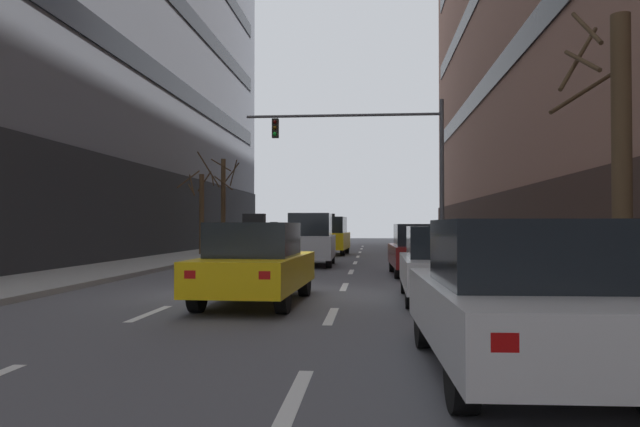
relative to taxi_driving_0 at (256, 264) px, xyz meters
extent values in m
plane|color=#515156|center=(0.00, 1.49, -0.82)|extent=(120.00, 120.00, 0.00)
cube|color=gray|center=(6.63, 1.49, -0.75)|extent=(3.35, 80.00, 0.14)
cube|color=silver|center=(-1.65, -1.51, -0.81)|extent=(0.16, 2.00, 0.01)
cube|color=silver|center=(-1.65, 3.49, -0.81)|extent=(0.16, 2.00, 0.01)
cube|color=silver|center=(-1.65, 8.49, -0.81)|extent=(0.16, 2.00, 0.01)
cube|color=silver|center=(-1.65, 13.49, -0.81)|extent=(0.16, 2.00, 0.01)
cube|color=silver|center=(-1.65, 18.49, -0.81)|extent=(0.16, 2.00, 0.01)
cube|color=silver|center=(-1.65, 23.49, -0.81)|extent=(0.16, 2.00, 0.01)
cube|color=silver|center=(-1.65, 28.49, -0.81)|extent=(0.16, 2.00, 0.01)
cube|color=silver|center=(-1.65, 33.49, -0.81)|extent=(0.16, 2.00, 0.01)
cube|color=silver|center=(1.65, -6.51, -0.81)|extent=(0.16, 2.00, 0.01)
cube|color=silver|center=(1.65, -1.51, -0.81)|extent=(0.16, 2.00, 0.01)
cube|color=silver|center=(1.65, 3.49, -0.81)|extent=(0.16, 2.00, 0.01)
cube|color=silver|center=(1.65, 8.49, -0.81)|extent=(0.16, 2.00, 0.01)
cube|color=silver|center=(1.65, 13.49, -0.81)|extent=(0.16, 2.00, 0.01)
cube|color=silver|center=(1.65, 18.49, -0.81)|extent=(0.16, 2.00, 0.01)
cube|color=silver|center=(1.65, 23.49, -0.81)|extent=(0.16, 2.00, 0.01)
cube|color=silver|center=(1.65, 28.49, -0.81)|extent=(0.16, 2.00, 0.01)
cube|color=silver|center=(1.65, 33.49, -0.81)|extent=(0.16, 2.00, 0.01)
cylinder|color=black|center=(-0.76, 1.43, -0.49)|extent=(0.24, 0.67, 0.66)
cylinder|color=black|center=(0.85, 1.38, -0.49)|extent=(0.24, 0.67, 0.66)
cylinder|color=black|center=(-0.84, -1.27, -0.49)|extent=(0.24, 0.67, 0.66)
cylinder|color=black|center=(0.76, -1.32, -0.49)|extent=(0.24, 0.67, 0.66)
cube|color=yellow|center=(0.00, 0.05, -0.17)|extent=(1.98, 4.47, 0.64)
cube|color=black|center=(0.00, -0.15, 0.50)|extent=(1.66, 1.96, 0.68)
cube|color=white|center=(-0.58, 2.24, -0.05)|extent=(0.20, 0.09, 0.14)
cube|color=red|center=(-0.71, -2.09, -0.05)|extent=(0.20, 0.09, 0.14)
cube|color=white|center=(0.72, 2.20, -0.05)|extent=(0.20, 0.09, 0.14)
cube|color=red|center=(0.58, -2.13, -0.05)|extent=(0.20, 0.09, 0.14)
cube|color=black|center=(0.00, -0.15, 0.93)|extent=(0.45, 0.21, 0.18)
cylinder|color=black|center=(-4.05, 18.06, -0.48)|extent=(0.24, 0.67, 0.67)
cylinder|color=black|center=(-2.43, 18.10, -0.48)|extent=(0.24, 0.67, 0.67)
cylinder|color=black|center=(-3.98, 15.33, -0.48)|extent=(0.24, 0.67, 0.67)
cylinder|color=black|center=(-2.36, 15.37, -0.48)|extent=(0.24, 0.67, 0.67)
cube|color=yellow|center=(-3.20, 16.71, -0.16)|extent=(1.98, 4.50, 0.65)
cube|color=black|center=(-3.20, 16.51, 0.51)|extent=(1.67, 1.97, 0.69)
cube|color=white|center=(-3.91, 18.88, -0.05)|extent=(0.20, 0.09, 0.14)
cube|color=red|center=(-3.79, 14.51, -0.05)|extent=(0.20, 0.09, 0.14)
cube|color=white|center=(-2.61, 18.92, -0.05)|extent=(0.20, 0.09, 0.14)
cube|color=red|center=(-2.49, 14.55, -0.05)|extent=(0.20, 0.09, 0.14)
cube|color=black|center=(-3.20, 16.51, 0.94)|extent=(0.45, 0.21, 0.18)
cylinder|color=black|center=(-0.84, 12.75, -0.50)|extent=(0.23, 0.64, 0.64)
cylinder|color=black|center=(0.71, 12.79, -0.50)|extent=(0.23, 0.64, 0.64)
cylinder|color=black|center=(-0.78, 10.14, -0.50)|extent=(0.23, 0.64, 0.64)
cylinder|color=black|center=(0.77, 10.17, -0.50)|extent=(0.23, 0.64, 0.64)
cube|color=#B7BABF|center=(-0.04, 11.46, -0.06)|extent=(1.88, 4.30, 0.87)
cube|color=black|center=(-0.04, 11.46, 0.81)|extent=(1.61, 2.55, 0.87)
cube|color=white|center=(-0.71, 13.54, 0.09)|extent=(0.20, 0.08, 0.14)
cube|color=red|center=(-0.62, 9.36, 0.09)|extent=(0.20, 0.08, 0.14)
cube|color=white|center=(0.54, 13.57, 0.09)|extent=(0.20, 0.08, 0.14)
cube|color=red|center=(0.63, 9.38, 0.09)|extent=(0.20, 0.08, 0.14)
cylinder|color=black|center=(-4.15, 23.81, -0.49)|extent=(0.24, 0.65, 0.65)
cylinder|color=black|center=(-2.58, 23.87, -0.49)|extent=(0.24, 0.65, 0.65)
cylinder|color=black|center=(-4.06, 21.17, -0.49)|extent=(0.24, 0.65, 0.65)
cylinder|color=black|center=(-2.49, 21.23, -0.49)|extent=(0.24, 0.65, 0.65)
cube|color=yellow|center=(-3.32, 22.52, -0.18)|extent=(1.95, 4.36, 0.63)
cube|color=black|center=(-3.31, 22.32, 0.46)|extent=(1.63, 1.91, 0.67)
cube|color=white|center=(-4.02, 24.61, -0.07)|extent=(0.20, 0.08, 0.14)
cube|color=red|center=(-3.88, 20.39, -0.07)|extent=(0.20, 0.08, 0.14)
cube|color=white|center=(-2.76, 24.65, -0.07)|extent=(0.20, 0.08, 0.14)
cube|color=red|center=(-2.62, 20.43, -0.07)|extent=(0.20, 0.08, 0.14)
cube|color=black|center=(-3.31, 22.32, 0.88)|extent=(0.44, 0.21, 0.18)
cylinder|color=black|center=(-0.59, 21.83, -0.50)|extent=(0.24, 0.65, 0.64)
cylinder|color=black|center=(0.96, 21.76, -0.50)|extent=(0.24, 0.65, 0.64)
cylinder|color=black|center=(-0.71, 19.22, -0.50)|extent=(0.24, 0.65, 0.64)
cylinder|color=black|center=(0.84, 19.15, -0.50)|extent=(0.24, 0.65, 0.64)
cube|color=yellow|center=(0.13, 20.49, -0.06)|extent=(1.97, 4.33, 0.87)
cube|color=black|center=(0.13, 20.49, 0.81)|extent=(1.66, 2.58, 0.87)
cube|color=white|center=(-0.40, 22.60, 0.09)|extent=(0.20, 0.09, 0.14)
cube|color=red|center=(-0.59, 18.43, 0.09)|extent=(0.20, 0.09, 0.14)
cube|color=white|center=(0.84, 22.54, 0.09)|extent=(0.20, 0.09, 0.14)
cube|color=red|center=(0.65, 18.38, 0.09)|extent=(0.20, 0.09, 0.14)
cube|color=black|center=(0.13, 20.49, 1.33)|extent=(0.43, 0.21, 0.17)
cylinder|color=black|center=(-4.02, 29.58, -0.51)|extent=(0.22, 0.63, 0.62)
cylinder|color=black|center=(-2.52, 29.55, -0.51)|extent=(0.22, 0.63, 0.62)
cylinder|color=black|center=(-4.07, 27.04, -0.51)|extent=(0.22, 0.63, 0.62)
cylinder|color=black|center=(-2.56, 27.01, -0.51)|extent=(0.22, 0.63, 0.62)
cube|color=white|center=(-3.29, 28.30, -0.20)|extent=(1.81, 4.18, 0.60)
cube|color=black|center=(-3.30, 28.11, 0.42)|extent=(1.54, 1.82, 0.64)
cube|color=white|center=(-3.86, 30.34, -0.10)|extent=(0.19, 0.08, 0.13)
cube|color=red|center=(-3.94, 26.27, -0.10)|extent=(0.19, 0.08, 0.13)
cube|color=white|center=(-2.65, 30.32, -0.10)|extent=(0.19, 0.08, 0.13)
cube|color=red|center=(-2.72, 26.25, -0.10)|extent=(0.19, 0.08, 0.13)
cylinder|color=black|center=(3.06, -4.13, -0.48)|extent=(0.24, 0.67, 0.67)
cylinder|color=black|center=(4.67, -4.09, -0.48)|extent=(0.24, 0.67, 0.67)
cylinder|color=black|center=(3.13, -6.85, -0.48)|extent=(0.24, 0.67, 0.67)
cube|color=white|center=(3.90, -5.47, -0.16)|extent=(1.98, 4.48, 0.65)
cube|color=black|center=(3.91, -5.67, 0.50)|extent=(1.66, 1.96, 0.69)
cube|color=white|center=(3.19, -3.31, -0.05)|extent=(0.20, 0.09, 0.14)
cube|color=red|center=(3.31, -7.66, -0.05)|extent=(0.20, 0.09, 0.14)
cube|color=white|center=(4.49, -3.27, -0.05)|extent=(0.20, 0.09, 0.14)
cylinder|color=black|center=(3.15, 2.11, -0.50)|extent=(0.22, 0.64, 0.63)
cylinder|color=black|center=(4.69, 2.09, -0.50)|extent=(0.22, 0.64, 0.63)
cylinder|color=black|center=(3.11, -0.48, -0.50)|extent=(0.22, 0.64, 0.63)
cylinder|color=black|center=(4.65, -0.50, -0.50)|extent=(0.22, 0.64, 0.63)
cube|color=white|center=(3.90, 0.80, -0.19)|extent=(1.83, 4.25, 0.61)
cube|color=black|center=(3.90, 0.61, 0.44)|extent=(1.56, 1.85, 0.65)
cube|color=white|center=(3.31, 2.88, -0.09)|extent=(0.19, 0.08, 0.13)
cube|color=red|center=(3.25, -1.26, -0.09)|extent=(0.19, 0.08, 0.13)
cube|color=white|center=(4.55, 2.87, -0.09)|extent=(0.19, 0.08, 0.13)
cube|color=red|center=(4.49, -1.27, -0.09)|extent=(0.19, 0.08, 0.13)
cylinder|color=black|center=(3.07, 8.61, -0.49)|extent=(0.24, 0.66, 0.66)
cylinder|color=black|center=(4.66, 8.65, -0.49)|extent=(0.24, 0.66, 0.66)
cylinder|color=black|center=(3.14, 5.92, -0.49)|extent=(0.24, 0.66, 0.66)
cylinder|color=black|center=(4.73, 5.97, -0.49)|extent=(0.24, 0.66, 0.66)
cube|color=maroon|center=(3.90, 7.29, -0.17)|extent=(1.95, 4.42, 0.64)
cube|color=black|center=(3.91, 7.09, 0.49)|extent=(1.64, 1.93, 0.68)
cube|color=white|center=(3.20, 9.42, -0.06)|extent=(0.20, 0.08, 0.14)
cube|color=red|center=(3.32, 5.12, -0.06)|extent=(0.20, 0.08, 0.14)
cube|color=white|center=(4.48, 9.45, -0.06)|extent=(0.20, 0.08, 0.14)
cube|color=red|center=(4.60, 5.16, -0.06)|extent=(0.20, 0.08, 0.14)
cylinder|color=#4C4C51|center=(5.35, 13.79, 2.75)|extent=(0.18, 0.18, 6.86)
cylinder|color=#4C4C51|center=(1.12, 13.79, 5.55)|extent=(8.47, 0.12, 0.12)
cube|color=black|center=(-1.85, 13.79, 5.03)|extent=(0.28, 0.24, 0.84)
sphere|color=#4B0704|center=(-1.85, 13.65, 5.29)|extent=(0.17, 0.17, 0.17)
sphere|color=#523505|center=(-1.85, 13.65, 5.03)|extent=(0.17, 0.17, 0.17)
sphere|color=green|center=(-1.85, 13.65, 4.77)|extent=(0.17, 0.17, 0.17)
cylinder|color=#4C3823|center=(-6.29, 17.76, 1.36)|extent=(0.25, 0.25, 4.07)
cylinder|color=#42301E|center=(-6.73, 17.47, 2.60)|extent=(0.67, 0.95, 0.64)
cylinder|color=#42301E|center=(-5.82, 17.33, 3.58)|extent=(0.95, 1.04, 1.75)
cylinder|color=#42301E|center=(-6.72, 17.51, 2.83)|extent=(0.60, 0.95, 1.15)
cylinder|color=#42301E|center=(-6.25, 18.12, 3.05)|extent=(0.77, 0.15, 1.06)
cylinder|color=#42301E|center=(-7.09, 18.09, 3.17)|extent=(0.73, 1.65, 1.04)
cylinder|color=#4C3823|center=(6.29, -2.30, 1.72)|extent=(0.30, 0.30, 4.80)
cylinder|color=#42301E|center=(5.80, -1.85, 3.57)|extent=(0.99, 1.07, 1.32)
cylinder|color=#42301E|center=(5.68, -2.34, 3.39)|extent=(0.17, 1.25, 0.68)
cylinder|color=#42301E|center=(5.92, -1.66, 3.03)|extent=(1.34, 0.82, 0.86)
cylinder|color=#42301E|center=(5.76, -2.33, 3.92)|extent=(0.13, 1.10, 0.87)
cylinder|color=#4C3823|center=(-6.29, 22.19, 1.99)|extent=(0.27, 0.27, 5.34)
cylinder|color=#42301E|center=(-6.15, 21.69, 3.22)|extent=(1.06, 0.35, 0.83)
cylinder|color=#42301E|center=(-6.04, 22.80, 3.75)|extent=(1.29, 0.58, 1.47)
cylinder|color=#42301E|center=(-5.76, 22.52, 3.86)|extent=(0.73, 1.14, 1.48)
cylinder|color=#42301E|center=(-6.86, 21.99, 3.37)|extent=(0.49, 1.20, 0.70)
cylinder|color=#42301E|center=(-6.28, 21.62, 4.24)|extent=(1.19, 0.09, 0.75)
camera|label=1|loc=(2.37, -12.07, 0.79)|focal=33.60mm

